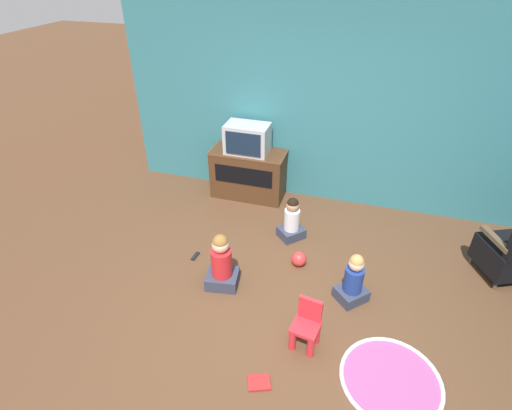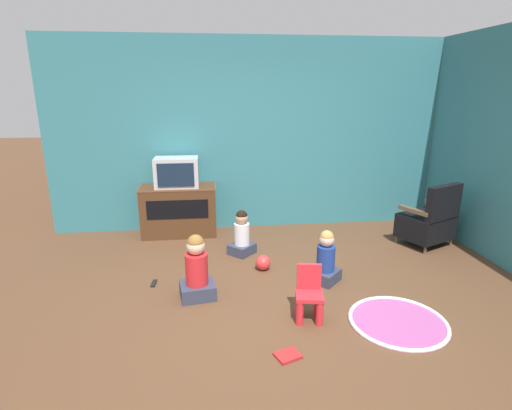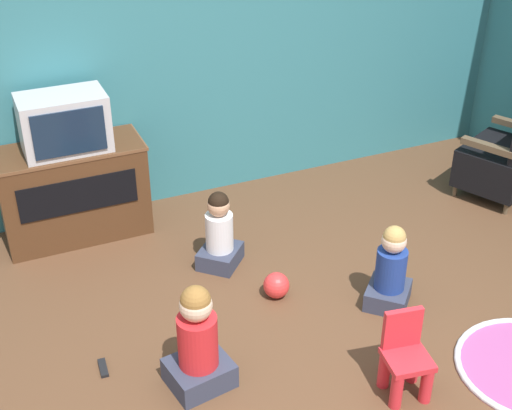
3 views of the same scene
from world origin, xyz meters
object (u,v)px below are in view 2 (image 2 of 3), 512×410
object	(u,v)px
black_armchair	(429,221)
book	(288,355)
tv_cabinet	(179,210)
yellow_kid_chair	(309,297)
remote_control	(154,283)
child_watching_right	(197,271)
toy_ball	(263,263)
child_watching_center	(326,260)
child_watching_left	(242,235)
television	(177,172)

from	to	relation	value
black_armchair	book	distance (m)	3.14
tv_cabinet	book	bearing A→B (deg)	-70.50
yellow_kid_chair	remote_control	size ratio (longest dim) A/B	3.31
child_watching_right	toy_ball	distance (m)	0.95
toy_ball	remote_control	distance (m)	1.25
tv_cabinet	remote_control	xyz separation A→B (m)	(-0.18, -1.54, -0.36)
black_armchair	child_watching_center	distance (m)	1.88
yellow_kid_chair	child_watching_left	size ratio (longest dim) A/B	0.87
child_watching_right	remote_control	world-z (taller)	child_watching_right
yellow_kid_chair	child_watching_left	world-z (taller)	child_watching_left
child_watching_center	toy_ball	distance (m)	0.75
television	child_watching_right	distance (m)	1.98
yellow_kid_chair	toy_ball	bearing A→B (deg)	113.86
tv_cabinet	child_watching_right	world-z (taller)	tv_cabinet
child_watching_left	toy_ball	bearing A→B (deg)	-114.14
book	black_armchair	bearing A→B (deg)	20.63
tv_cabinet	black_armchair	distance (m)	3.44
child_watching_center	toy_ball	size ratio (longest dim) A/B	3.36
child_watching_left	child_watching_center	size ratio (longest dim) A/B	0.98
yellow_kid_chair	book	world-z (taller)	yellow_kid_chair
child_watching_center	toy_ball	world-z (taller)	child_watching_center
child_watching_left	book	world-z (taller)	child_watching_left
child_watching_center	book	world-z (taller)	child_watching_center
tv_cabinet	child_watching_center	xyz separation A→B (m)	(1.68, -1.68, -0.12)
child_watching_center	book	bearing A→B (deg)	-163.21
book	remote_control	bearing A→B (deg)	109.87
tv_cabinet	black_armchair	xyz separation A→B (m)	(3.34, -0.81, -0.03)
toy_ball	book	world-z (taller)	toy_ball
child_watching_right	book	size ratio (longest dim) A/B	2.89
child_watching_center	remote_control	bearing A→B (deg)	130.42
television	black_armchair	world-z (taller)	television
television	child_watching_left	bearing A→B (deg)	-43.36
television	child_watching_right	size ratio (longest dim) A/B	0.89
television	toy_ball	world-z (taller)	television
yellow_kid_chair	child_watching_center	size ratio (longest dim) A/B	0.86
child_watching_left	remote_control	bearing A→B (deg)	169.12
book	remote_control	size ratio (longest dim) A/B	1.52
television	tv_cabinet	bearing A→B (deg)	90.00
television	yellow_kid_chair	world-z (taller)	television
yellow_kid_chair	child_watching_right	size ratio (longest dim) A/B	0.75
book	remote_control	distance (m)	1.83
tv_cabinet	child_watching_left	size ratio (longest dim) A/B	1.84
book	tv_cabinet	bearing A→B (deg)	87.84
tv_cabinet	remote_control	size ratio (longest dim) A/B	6.98
child_watching_right	book	xyz separation A→B (m)	(0.73, -1.04, -0.28)
child_watching_right	remote_control	bearing A→B (deg)	136.34
black_armchair	yellow_kid_chair	distance (m)	2.56
television	child_watching_center	distance (m)	2.45
tv_cabinet	television	xyz separation A→B (m)	(-0.00, -0.02, 0.55)
television	child_watching_right	world-z (taller)	television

